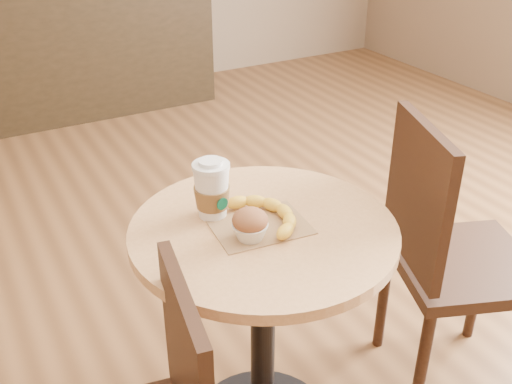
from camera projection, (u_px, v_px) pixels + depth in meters
The scene contains 7 objects.
cafe_table at pixel (263, 294), 1.63m from camera, with size 0.69×0.69×0.75m.
chair_right at pixel (447, 252), 1.83m from camera, with size 0.54×0.54×0.94m.
service_counter at pixel (46, 40), 4.04m from camera, with size 2.30×0.65×1.04m.
kraft_bag at pixel (260, 226), 1.53m from camera, with size 0.24×0.18×0.00m, color #926C46.
coffee_cup at pixel (212, 191), 1.54m from camera, with size 0.10×0.10×0.16m.
muffin at pixel (250, 225), 1.45m from camera, with size 0.09×0.09×0.08m.
banana at pixel (268, 214), 1.54m from camera, with size 0.15×0.25×0.03m, color yellow, non-canonical shape.
Camera 1 is at (-0.71, -1.04, 1.56)m, focal length 42.00 mm.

